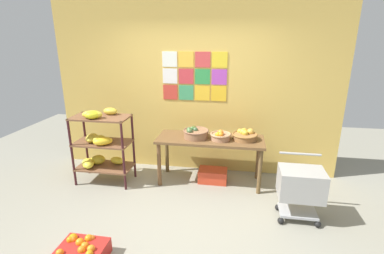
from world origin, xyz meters
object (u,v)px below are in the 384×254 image
at_px(fruit_basket_centre, 195,133).
at_px(fruit_basket_right, 220,136).
at_px(display_table, 210,144).
at_px(produce_crate_under_table, 213,175).
at_px(shopping_cart, 301,186).
at_px(banana_shelf_unit, 100,142).
at_px(orange_crate_foreground, 81,253).
at_px(fruit_basket_left, 245,135).

xyz_separation_m(fruit_basket_centre, fruit_basket_right, (0.38, -0.04, -0.01)).
relative_size(display_table, fruit_basket_centre, 4.17).
distance_m(produce_crate_under_table, shopping_cart, 1.46).
distance_m(banana_shelf_unit, fruit_basket_right, 1.85).
xyz_separation_m(banana_shelf_unit, produce_crate_under_table, (1.73, 0.28, -0.57)).
bearing_deg(fruit_basket_centre, shopping_cart, -28.36).
distance_m(fruit_basket_centre, orange_crate_foreground, 2.22).
height_order(fruit_basket_right, shopping_cart, fruit_basket_right).
bearing_deg(orange_crate_foreground, banana_shelf_unit, 108.68).
bearing_deg(display_table, banana_shelf_unit, -170.92).
height_order(fruit_basket_centre, shopping_cart, fruit_basket_centre).
height_order(fruit_basket_centre, fruit_basket_right, fruit_basket_centre).
xyz_separation_m(produce_crate_under_table, orange_crate_foreground, (-1.17, -1.93, -0.00)).
bearing_deg(fruit_basket_centre, fruit_basket_left, 4.44).
distance_m(banana_shelf_unit, produce_crate_under_table, 1.84).
height_order(banana_shelf_unit, display_table, banana_shelf_unit).
xyz_separation_m(display_table, orange_crate_foreground, (-1.12, -1.92, -0.55)).
xyz_separation_m(fruit_basket_centre, orange_crate_foreground, (-0.89, -1.90, -0.72)).
distance_m(fruit_basket_centre, fruit_basket_left, 0.75).
height_order(fruit_basket_right, orange_crate_foreground, fruit_basket_right).
height_order(fruit_basket_centre, produce_crate_under_table, fruit_basket_centre).
xyz_separation_m(banana_shelf_unit, fruit_basket_centre, (1.45, 0.25, 0.14)).
xyz_separation_m(display_table, fruit_basket_left, (0.52, 0.04, 0.16)).
xyz_separation_m(fruit_basket_left, orange_crate_foreground, (-1.64, -1.96, -0.70)).
height_order(display_table, produce_crate_under_table, display_table).
distance_m(banana_shelf_unit, orange_crate_foreground, 1.83).
bearing_deg(banana_shelf_unit, fruit_basket_right, 6.73).
relative_size(fruit_basket_centre, produce_crate_under_table, 0.87).
xyz_separation_m(display_table, fruit_basket_centre, (-0.23, -0.02, 0.17)).
height_order(banana_shelf_unit, fruit_basket_left, banana_shelf_unit).
distance_m(display_table, fruit_basket_left, 0.54).
bearing_deg(display_table, fruit_basket_left, 4.65).
distance_m(display_table, fruit_basket_centre, 0.28).
relative_size(orange_crate_foreground, shopping_cart, 0.59).
xyz_separation_m(fruit_basket_centre, fruit_basket_left, (0.75, 0.06, -0.01)).
height_order(fruit_basket_centre, fruit_basket_left, fruit_basket_centre).
relative_size(fruit_basket_centre, shopping_cart, 0.48).
bearing_deg(fruit_basket_centre, fruit_basket_right, -5.33).
height_order(produce_crate_under_table, orange_crate_foreground, orange_crate_foreground).
distance_m(fruit_basket_left, orange_crate_foreground, 2.65).
distance_m(fruit_basket_right, shopping_cart, 1.33).
bearing_deg(shopping_cart, display_table, 138.57).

